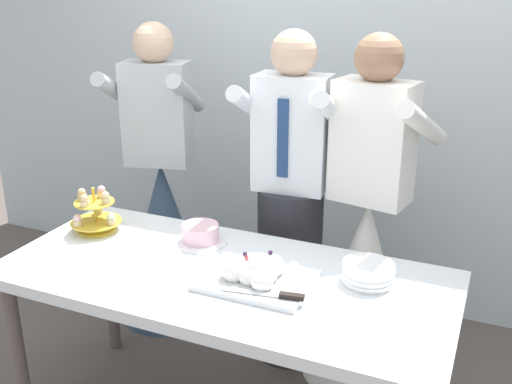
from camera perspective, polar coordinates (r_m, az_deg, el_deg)
rear_wall at (r=3.42m, az=7.32°, el=12.84°), size 5.20×0.10×2.90m
dessert_table at (r=2.41m, az=-3.15°, el=-9.28°), size 1.80×0.80×0.78m
cupcake_stand at (r=2.79m, az=-15.16°, el=-2.02°), size 0.23×0.23×0.21m
main_cake_tray at (r=2.27m, az=-0.05°, el=-7.81°), size 0.43×0.31×0.12m
plate_stack at (r=2.32m, az=10.71°, el=-7.63°), size 0.20×0.21×0.08m
round_cake at (r=2.61m, az=-5.35°, el=-4.08°), size 0.24×0.24×0.08m
person_groom at (r=2.90m, az=3.30°, el=-2.85°), size 0.48×0.51×1.66m
person_bride at (r=2.87m, az=10.36°, el=-7.04°), size 0.57×0.56×1.66m
person_guest at (r=3.37m, az=-8.86°, el=-2.69°), size 0.59×0.58×1.66m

